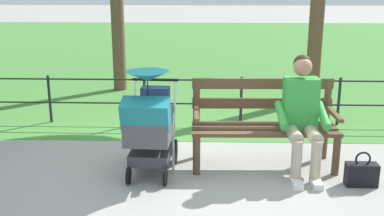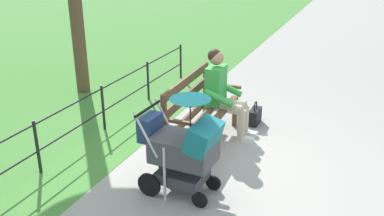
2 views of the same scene
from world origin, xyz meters
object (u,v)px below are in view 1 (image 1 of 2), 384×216
park_bench (263,119)px  person_on_bench (302,112)px  stroller (150,122)px  handbag (361,174)px

park_bench → person_on_bench: bearing=149.6°
stroller → person_on_bench: bearing=-175.8°
park_bench → stroller: bearing=15.4°
park_bench → person_on_bench: (-0.38, 0.22, 0.15)m
park_bench → person_on_bench: size_ratio=1.27×
handbag → person_on_bench: bearing=-30.6°
stroller → handbag: bearing=174.2°
park_bench → stroller: (1.24, 0.34, 0.07)m
park_bench → stroller: size_ratio=1.40×
stroller → handbag: (-2.19, 0.22, -0.47)m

